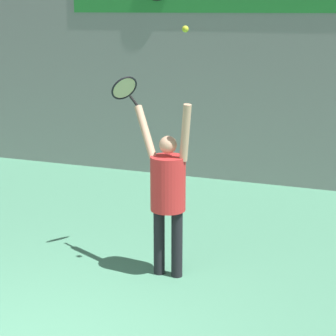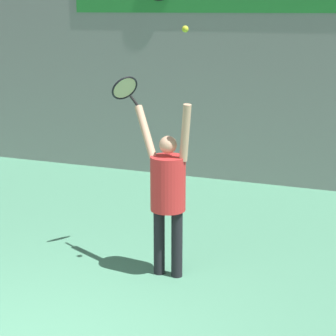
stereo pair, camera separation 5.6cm
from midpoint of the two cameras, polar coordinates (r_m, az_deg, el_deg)
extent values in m
cube|color=gray|center=(10.77, 5.37, 11.91)|extent=(18.00, 0.10, 5.00)
cylinder|color=black|center=(7.11, -0.60, -6.89)|extent=(0.13, 0.13, 0.80)
cylinder|color=black|center=(7.04, 1.07, -7.13)|extent=(0.13, 0.13, 0.80)
cylinder|color=red|center=(6.84, 0.23, -1.46)|extent=(0.40, 0.40, 0.63)
sphere|color=#D8A884|center=(6.73, 0.24, 2.19)|extent=(0.20, 0.20, 0.20)
cylinder|color=#D8A884|center=(6.61, 1.87, 3.30)|extent=(0.19, 0.18, 0.65)
cylinder|color=#D8A884|center=(6.93, -1.88, 3.41)|extent=(0.39, 0.34, 0.58)
cylinder|color=black|center=(7.10, -2.93, 6.25)|extent=(0.16, 0.12, 0.13)
torus|color=black|center=(7.26, -3.86, 7.49)|extent=(0.35, 0.39, 0.30)
cylinder|color=beige|center=(7.26, -3.86, 7.49)|extent=(0.29, 0.33, 0.25)
sphere|color=#CCDB2D|center=(6.44, 1.88, 12.90)|extent=(0.07, 0.07, 0.07)
camera|label=1|loc=(0.03, -89.76, 0.06)|focal=65.00mm
camera|label=2|loc=(0.03, 90.24, -0.06)|focal=65.00mm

